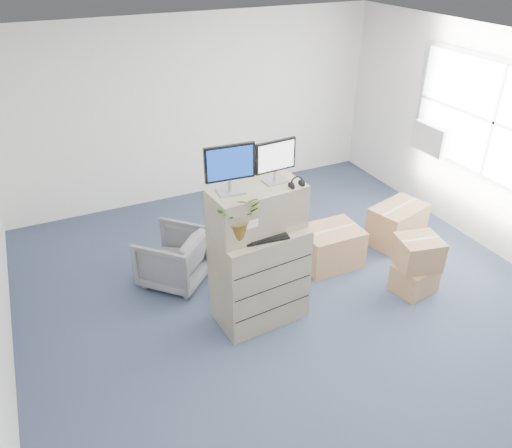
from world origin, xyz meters
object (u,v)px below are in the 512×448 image
object	(u,v)px
water_bottle	(266,213)
potted_plant	(237,221)
filing_cabinet_lower	(259,275)
keyboard	(266,237)
monitor_right	(275,159)
office_chair	(173,255)
monitor_left	(230,166)

from	to	relation	value
water_bottle	potted_plant	distance (m)	0.48
filing_cabinet_lower	keyboard	distance (m)	0.59
monitor_right	keyboard	world-z (taller)	monitor_right
water_bottle	office_chair	distance (m)	1.51
keyboard	potted_plant	xyz separation A→B (m)	(-0.29, 0.04, 0.24)
filing_cabinet_lower	potted_plant	world-z (taller)	potted_plant
monitor_left	monitor_right	bearing A→B (deg)	7.98
filing_cabinet_lower	water_bottle	world-z (taller)	water_bottle
monitor_right	potted_plant	distance (m)	0.72
monitor_left	office_chair	bearing A→B (deg)	115.96
keyboard	monitor_right	bearing A→B (deg)	54.32
monitor_right	water_bottle	distance (m)	0.59
monitor_right	potted_plant	world-z (taller)	monitor_right
monitor_left	monitor_right	world-z (taller)	monitor_left
monitor_right	potted_plant	xyz separation A→B (m)	(-0.51, -0.20, -0.47)
monitor_right	water_bottle	xyz separation A→B (m)	(-0.09, 0.00, -0.58)
filing_cabinet_lower	monitor_left	world-z (taller)	monitor_left
filing_cabinet_lower	potted_plant	bearing A→B (deg)	-164.19
monitor_left	potted_plant	size ratio (longest dim) A/B	0.96
filing_cabinet_lower	keyboard	world-z (taller)	keyboard
potted_plant	office_chair	distance (m)	1.56
keyboard	potted_plant	world-z (taller)	potted_plant
monitor_left	water_bottle	distance (m)	0.73
filing_cabinet_lower	monitor_right	size ratio (longest dim) A/B	2.50
water_bottle	potted_plant	world-z (taller)	potted_plant
keyboard	office_chair	size ratio (longest dim) A/B	0.61
filing_cabinet_lower	monitor_right	distance (m)	1.30
filing_cabinet_lower	monitor_left	xyz separation A→B (m)	(-0.28, 0.06, 1.31)
monitor_right	filing_cabinet_lower	bearing A→B (deg)	-160.53
monitor_left	monitor_right	xyz separation A→B (m)	(0.50, 0.03, -0.03)
office_chair	monitor_left	bearing A→B (deg)	66.80
filing_cabinet_lower	office_chair	bearing A→B (deg)	117.74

